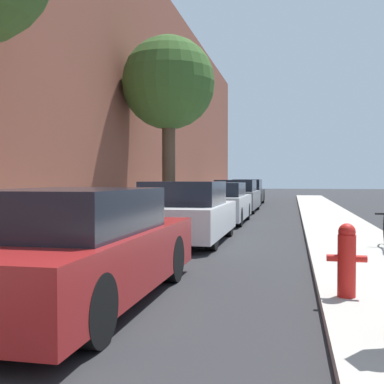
# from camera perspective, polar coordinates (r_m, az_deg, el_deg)

# --- Properties ---
(ground_plane) EXTENTS (120.00, 120.00, 0.00)m
(ground_plane) POSITION_cam_1_polar(r_m,az_deg,el_deg) (15.24, 5.85, -3.98)
(ground_plane) COLOR #28282B
(sidewalk_left) EXTENTS (2.00, 52.00, 0.12)m
(sidewalk_left) POSITION_cam_1_polar(r_m,az_deg,el_deg) (15.81, -4.68, -3.56)
(sidewalk_left) COLOR #ADA89E
(sidewalk_left) RESTS_ON ground
(sidewalk_right) EXTENTS (2.00, 52.00, 0.12)m
(sidewalk_right) POSITION_cam_1_polar(r_m,az_deg,el_deg) (15.21, 16.80, -3.82)
(sidewalk_right) COLOR #ADA89E
(sidewalk_right) RESTS_ON ground
(building_facade_left) EXTENTS (0.70, 52.00, 9.61)m
(building_facade_left) POSITION_cam_1_polar(r_m,az_deg,el_deg) (16.52, -9.33, 13.19)
(building_facade_left) COLOR brown
(building_facade_left) RESTS_ON ground
(parked_car_red) EXTENTS (1.76, 4.44, 1.35)m
(parked_car_red) POSITION_cam_1_polar(r_m,az_deg,el_deg) (5.80, -13.42, -6.58)
(parked_car_red) COLOR black
(parked_car_red) RESTS_ON ground
(parked_car_white) EXTENTS (1.84, 4.06, 1.41)m
(parked_car_white) POSITION_cam_1_polar(r_m,az_deg,el_deg) (11.17, -0.74, -2.52)
(parked_car_white) COLOR black
(parked_car_white) RESTS_ON ground
(parked_car_silver) EXTENTS (1.83, 4.21, 1.35)m
(parked_car_silver) POSITION_cam_1_polar(r_m,az_deg,el_deg) (16.12, 3.19, -1.37)
(parked_car_silver) COLOR black
(parked_car_silver) RESTS_ON ground
(parked_car_grey) EXTENTS (1.87, 4.64, 1.43)m
(parked_car_grey) POSITION_cam_1_polar(r_m,az_deg,el_deg) (21.79, 5.29, -0.52)
(parked_car_grey) COLOR black
(parked_car_grey) RESTS_ON ground
(parked_car_black) EXTENTS (1.70, 4.70, 1.45)m
(parked_car_black) POSITION_cam_1_polar(r_m,az_deg,el_deg) (28.01, 6.65, -0.06)
(parked_car_black) COLOR black
(parked_car_black) RESTS_ON ground
(street_tree_far) EXTENTS (3.03, 3.03, 6.00)m
(street_tree_far) POSITION_cam_1_polar(r_m,az_deg,el_deg) (16.04, -2.80, 12.60)
(street_tree_far) COLOR #4C3A2B
(street_tree_far) RESTS_ON sidewalk_left
(fire_hydrant) EXTENTS (0.44, 0.20, 0.84)m
(fire_hydrant) POSITION_cam_1_polar(r_m,az_deg,el_deg) (5.79, 17.88, -7.58)
(fire_hydrant) COLOR red
(fire_hydrant) RESTS_ON sidewalk_right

